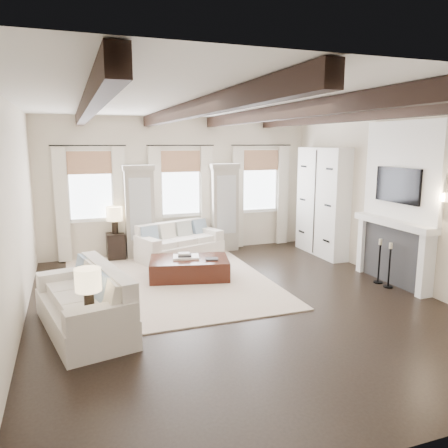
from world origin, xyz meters
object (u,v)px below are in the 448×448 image
object	(u,v)px
side_table_front	(91,330)
sofa_left	(88,305)
side_table_back	(116,246)
ottoman	(189,268)
sofa_back	(179,244)

from	to	relation	value
side_table_front	sofa_left	bearing A→B (deg)	90.26
sofa_left	side_table_front	size ratio (longest dim) A/B	4.44
sofa_left	side_table_back	world-z (taller)	sofa_left
side_table_front	side_table_back	distance (m)	4.44
sofa_left	ottoman	size ratio (longest dim) A/B	1.47
sofa_left	side_table_back	size ratio (longest dim) A/B	3.73
ottoman	side_table_front	bearing A→B (deg)	-115.80
sofa_back	sofa_left	bearing A→B (deg)	-122.56
sofa_back	ottoman	size ratio (longest dim) A/B	1.39
side_table_front	side_table_back	size ratio (longest dim) A/B	0.84
sofa_back	sofa_left	world-z (taller)	sofa_left
side_table_back	sofa_back	bearing A→B (deg)	-16.35
sofa_back	ottoman	world-z (taller)	sofa_back
side_table_front	ottoman	bearing A→B (deg)	51.02
ottoman	sofa_left	bearing A→B (deg)	-124.23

